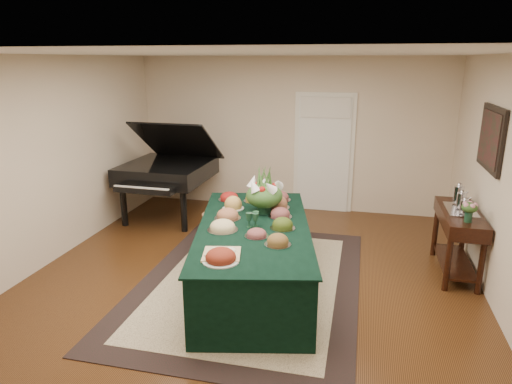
% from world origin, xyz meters
% --- Properties ---
extents(ground, '(6.00, 6.00, 0.00)m').
position_xyz_m(ground, '(0.00, 0.00, 0.00)').
color(ground, black).
rests_on(ground, ground).
extents(area_rug, '(2.63, 3.68, 0.01)m').
position_xyz_m(area_rug, '(0.01, -0.08, 0.01)').
color(area_rug, black).
rests_on(area_rug, ground).
extents(kitchen_doorway, '(1.05, 0.07, 2.10)m').
position_xyz_m(kitchen_doorway, '(0.60, 2.97, 1.02)').
color(kitchen_doorway, silver).
rests_on(kitchen_doorway, ground).
extents(buffet_table, '(1.81, 2.91, 0.79)m').
position_xyz_m(buffet_table, '(0.09, -0.18, 0.40)').
color(buffet_table, black).
rests_on(buffet_table, ground).
extents(food_platters, '(1.22, 2.38, 0.13)m').
position_xyz_m(food_platters, '(0.02, -0.00, 0.83)').
color(food_platters, silver).
rests_on(food_platters, buffet_table).
extents(cutting_board, '(0.43, 0.43, 0.10)m').
position_xyz_m(cutting_board, '(-0.03, -1.04, 0.82)').
color(cutting_board, tan).
rests_on(cutting_board, buffet_table).
extents(green_goblets, '(0.15, 0.14, 0.18)m').
position_xyz_m(green_goblets, '(0.09, -0.22, 0.88)').
color(green_goblets, '#163723').
rests_on(green_goblets, buffet_table).
extents(floral_centerpiece, '(0.48, 0.48, 0.48)m').
position_xyz_m(floral_centerpiece, '(0.10, 0.31, 1.07)').
color(floral_centerpiece, '#163723').
rests_on(floral_centerpiece, buffet_table).
extents(grand_piano, '(1.51, 1.68, 1.68)m').
position_xyz_m(grand_piano, '(-1.93, 1.94, 0.84)').
color(grand_piano, black).
rests_on(grand_piano, ground).
extents(wicker_basket, '(0.44, 0.44, 0.27)m').
position_xyz_m(wicker_basket, '(-0.95, 1.53, 0.14)').
color(wicker_basket, '#AB7245').
rests_on(wicker_basket, ground).
extents(mahogany_sideboard, '(0.45, 1.25, 0.83)m').
position_xyz_m(mahogany_sideboard, '(2.50, 0.78, 0.64)').
color(mahogany_sideboard, black).
rests_on(mahogany_sideboard, ground).
extents(tea_service, '(0.34, 0.58, 0.30)m').
position_xyz_m(tea_service, '(2.50, 0.85, 0.95)').
color(tea_service, silver).
rests_on(tea_service, mahogany_sideboard).
extents(pink_bouquet, '(0.20, 0.20, 0.25)m').
position_xyz_m(pink_bouquet, '(2.50, 0.38, 1.00)').
color(pink_bouquet, '#163723').
rests_on(pink_bouquet, mahogany_sideboard).
extents(wall_painting, '(0.05, 0.95, 0.75)m').
position_xyz_m(wall_painting, '(2.72, 0.78, 1.75)').
color(wall_painting, black).
rests_on(wall_painting, ground).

